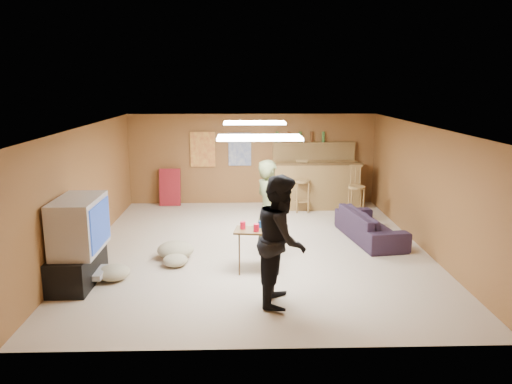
{
  "coord_description": "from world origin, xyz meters",
  "views": [
    {
      "loc": [
        -0.26,
        -8.61,
        2.94
      ],
      "look_at": [
        0.0,
        0.2,
        1.0
      ],
      "focal_mm": 35.0,
      "sensor_mm": 36.0,
      "label": 1
    }
  ],
  "objects_px": {
    "bar_counter": "(316,185)",
    "sofa": "(370,225)",
    "person_black": "(281,240)",
    "tray_table": "(252,251)",
    "person_olive": "(269,210)",
    "tv_body": "(79,225)"
  },
  "relations": [
    {
      "from": "person_black",
      "to": "sofa",
      "type": "distance_m",
      "value": 3.37
    },
    {
      "from": "person_olive",
      "to": "bar_counter",
      "type": "bearing_deg",
      "value": -45.15
    },
    {
      "from": "tv_body",
      "to": "person_olive",
      "type": "distance_m",
      "value": 2.99
    },
    {
      "from": "tv_body",
      "to": "sofa",
      "type": "bearing_deg",
      "value": 22.02
    },
    {
      "from": "tray_table",
      "to": "bar_counter",
      "type": "bearing_deg",
      "value": 68.61
    },
    {
      "from": "bar_counter",
      "to": "person_olive",
      "type": "xyz_separation_m",
      "value": [
        -1.31,
        -3.5,
        0.3
      ]
    },
    {
      "from": "person_olive",
      "to": "person_black",
      "type": "relative_size",
      "value": 0.97
    },
    {
      "from": "person_olive",
      "to": "person_black",
      "type": "height_order",
      "value": "person_black"
    },
    {
      "from": "tray_table",
      "to": "person_black",
      "type": "bearing_deg",
      "value": -71.47
    },
    {
      "from": "person_black",
      "to": "tray_table",
      "type": "relative_size",
      "value": 2.54
    },
    {
      "from": "bar_counter",
      "to": "sofa",
      "type": "bearing_deg",
      "value": -74.7
    },
    {
      "from": "bar_counter",
      "to": "person_olive",
      "type": "height_order",
      "value": "person_olive"
    },
    {
      "from": "person_black",
      "to": "sofa",
      "type": "xyz_separation_m",
      "value": [
        1.91,
        2.7,
        -0.6
      ]
    },
    {
      "from": "tray_table",
      "to": "sofa",
      "type": "bearing_deg",
      "value": 34.91
    },
    {
      "from": "person_black",
      "to": "person_olive",
      "type": "bearing_deg",
      "value": 11.76
    },
    {
      "from": "tv_body",
      "to": "person_black",
      "type": "relative_size",
      "value": 0.62
    },
    {
      "from": "tv_body",
      "to": "bar_counter",
      "type": "relative_size",
      "value": 0.55
    },
    {
      "from": "bar_counter",
      "to": "person_black",
      "type": "relative_size",
      "value": 1.13
    },
    {
      "from": "tv_body",
      "to": "tray_table",
      "type": "bearing_deg",
      "value": 8.05
    },
    {
      "from": "person_olive",
      "to": "person_black",
      "type": "xyz_separation_m",
      "value": [
        0.08,
        -1.7,
        0.03
      ]
    },
    {
      "from": "tv_body",
      "to": "tray_table",
      "type": "distance_m",
      "value": 2.63
    },
    {
      "from": "tv_body",
      "to": "sofa",
      "type": "xyz_separation_m",
      "value": [
        4.83,
        1.95,
        -0.62
      ]
    }
  ]
}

